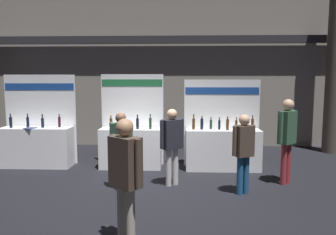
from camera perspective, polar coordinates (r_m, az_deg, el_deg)
The scene contains 10 objects.
ground_plane at distance 6.76m, azimuth -4.49°, elevation -12.62°, with size 29.34×29.34×0.00m, color black.
hall_colonnade at distance 10.94m, azimuth -1.85°, elevation 11.66°, with size 14.67×1.39×6.44m.
exhibitor_booth_0 at distance 9.04m, azimuth -22.15°, elevation -4.17°, with size 1.89×0.71×2.37m.
exhibitor_booth_1 at distance 8.33m, azimuth -6.53°, elevation -4.62°, with size 1.62×0.66×2.38m.
exhibitor_booth_2 at distance 8.22m, azimuth 9.63°, elevation -4.93°, with size 1.92×0.66×2.24m.
visitor_0 at distance 6.52m, azimuth -8.30°, elevation -4.84°, with size 0.51×0.38×1.59m.
visitor_1 at distance 4.30m, azimuth -7.55°, elevation -9.32°, with size 0.48×0.46×1.74m.
visitor_2 at distance 6.78m, azimuth 0.72°, elevation -4.04°, with size 0.49×0.41×1.63m.
visitor_3 at distance 7.30m, azimuth 20.33°, elevation -2.63°, with size 0.45×0.44×1.83m.
visitor_4 at distance 6.43m, azimuth 13.24°, elevation -5.27°, with size 0.47×0.36×1.57m.
Camera 1 is at (0.76, -6.34, 2.22)m, focal length 34.42 mm.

